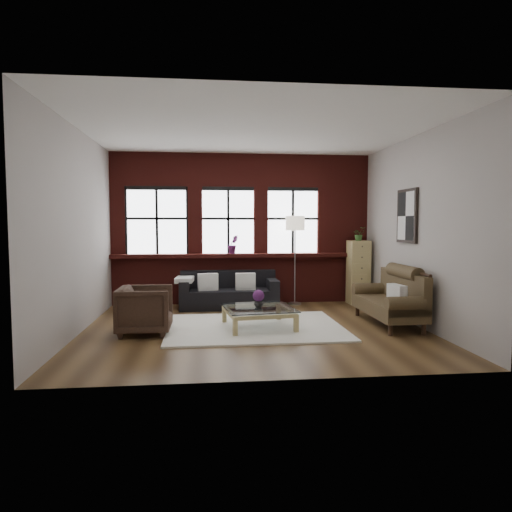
{
  "coord_description": "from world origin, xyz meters",
  "views": [
    {
      "loc": [
        -0.75,
        -7.34,
        1.72
      ],
      "look_at": [
        0.1,
        0.6,
        1.15
      ],
      "focal_mm": 32.0,
      "sensor_mm": 36.0,
      "label": 1
    }
  ],
  "objects": [
    {
      "name": "vintage_settee",
      "position": [
        2.3,
        0.06,
        0.48
      ],
      "size": [
        0.8,
        1.79,
        0.96
      ],
      "primitive_type": null,
      "color": "#45361F",
      "rests_on": "floor"
    },
    {
      "name": "window_right",
      "position": [
        1.1,
        2.45,
        1.75
      ],
      "size": [
        1.38,
        0.1,
        1.5
      ],
      "primitive_type": null,
      "color": "black",
      "rests_on": "brick_backwall"
    },
    {
      "name": "brick_backwall",
      "position": [
        0.0,
        2.44,
        1.6
      ],
      "size": [
        5.5,
        0.12,
        3.2
      ],
      "primitive_type": null,
      "color": "#591915",
      "rests_on": "floor"
    },
    {
      "name": "shag_rug",
      "position": [
        0.02,
        0.03,
        0.02
      ],
      "size": [
        2.87,
        2.26,
        0.03
      ],
      "primitive_type": "cube",
      "rotation": [
        0.0,
        0.0,
        0.01
      ],
      "color": "white",
      "rests_on": "floor"
    },
    {
      "name": "dark_sofa",
      "position": [
        -0.32,
        1.9,
        0.36
      ],
      "size": [
        1.99,
        0.8,
        0.72
      ],
      "primitive_type": null,
      "color": "black",
      "rests_on": "floor"
    },
    {
      "name": "wall_right",
      "position": [
        2.75,
        0.0,
        1.6
      ],
      "size": [
        0.0,
        5.0,
        5.0
      ],
      "primitive_type": "plane",
      "rotation": [
        1.57,
        0.0,
        -1.57
      ],
      "color": "#ACA6A0",
      "rests_on": "ground"
    },
    {
      "name": "drawer_chest",
      "position": [
        2.46,
        2.07,
        0.68
      ],
      "size": [
        0.42,
        0.42,
        1.36
      ],
      "primitive_type": "cube",
      "color": "tan",
      "rests_on": "floor"
    },
    {
      "name": "pillow_a",
      "position": [
        -0.74,
        1.8,
        0.55
      ],
      "size": [
        0.42,
        0.21,
        0.34
      ],
      "primitive_type": "cube",
      "rotation": [
        0.0,
        0.0,
        0.17
      ],
      "color": "silver",
      "rests_on": "dark_sofa"
    },
    {
      "name": "window_mid",
      "position": [
        -0.3,
        2.45,
        1.75
      ],
      "size": [
        1.38,
        0.1,
        1.5
      ],
      "primitive_type": null,
      "color": "black",
      "rests_on": "brick_backwall"
    },
    {
      "name": "ceiling",
      "position": [
        0.0,
        0.0,
        3.2
      ],
      "size": [
        5.5,
        5.5,
        0.0
      ],
      "primitive_type": "plane",
      "rotation": [
        3.14,
        0.0,
        0.0
      ],
      "color": "white",
      "rests_on": "ground"
    },
    {
      "name": "coffee_table",
      "position": [
        0.07,
        -0.02,
        0.17
      ],
      "size": [
        1.22,
        1.22,
        0.37
      ],
      "primitive_type": null,
      "rotation": [
        0.0,
        0.0,
        0.13
      ],
      "color": "tan",
      "rests_on": "shag_rug"
    },
    {
      "name": "sill_ledge",
      "position": [
        0.0,
        2.35,
        1.04
      ],
      "size": [
        5.5,
        0.3,
        0.08
      ],
      "primitive_type": "cube",
      "color": "#591915",
      "rests_on": "brick_backwall"
    },
    {
      "name": "floor_lamp",
      "position": [
        1.1,
        2.14,
        1.01
      ],
      "size": [
        0.4,
        0.4,
        2.03
      ],
      "primitive_type": null,
      "color": "#A5A5A8",
      "rests_on": "floor"
    },
    {
      "name": "wall_front",
      "position": [
        0.0,
        -2.5,
        1.6
      ],
      "size": [
        5.5,
        0.0,
        5.5
      ],
      "primitive_type": "plane",
      "rotation": [
        -1.57,
        0.0,
        0.0
      ],
      "color": "#ACA6A0",
      "rests_on": "ground"
    },
    {
      "name": "wall_left",
      "position": [
        -2.75,
        0.0,
        1.6
      ],
      "size": [
        0.0,
        5.0,
        5.0
      ],
      "primitive_type": "plane",
      "rotation": [
        1.57,
        0.0,
        1.57
      ],
      "color": "#ACA6A0",
      "rests_on": "ground"
    },
    {
      "name": "wall_back",
      "position": [
        0.0,
        2.5,
        1.6
      ],
      "size": [
        5.5,
        0.0,
        5.5
      ],
      "primitive_type": "plane",
      "rotation": [
        1.57,
        0.0,
        0.0
      ],
      "color": "#ACA6A0",
      "rests_on": "ground"
    },
    {
      "name": "wall_poster",
      "position": [
        2.72,
        0.3,
        1.85
      ],
      "size": [
        0.05,
        0.74,
        0.94
      ],
      "primitive_type": null,
      "color": "black",
      "rests_on": "wall_right"
    },
    {
      "name": "flowers",
      "position": [
        0.07,
        -0.02,
        0.54
      ],
      "size": [
        0.19,
        0.19,
        0.19
      ],
      "primitive_type": "sphere",
      "color": "#602265",
      "rests_on": "vase"
    },
    {
      "name": "pillow_settee",
      "position": [
        2.22,
        -0.49,
        0.59
      ],
      "size": [
        0.19,
        0.4,
        0.34
      ],
      "primitive_type": "cube",
      "rotation": [
        0.0,
        0.0,
        0.15
      ],
      "color": "silver",
      "rests_on": "vintage_settee"
    },
    {
      "name": "sill_plant",
      "position": [
        -0.2,
        2.32,
        1.28
      ],
      "size": [
        0.26,
        0.23,
        0.39
      ],
      "primitive_type": "imported",
      "rotation": [
        0.0,
        0.0,
        0.31
      ],
      "color": "#602265",
      "rests_on": "sill_ledge"
    },
    {
      "name": "armchair",
      "position": [
        -1.72,
        -0.17,
        0.37
      ],
      "size": [
        0.82,
        0.8,
        0.75
      ],
      "primitive_type": "imported",
      "rotation": [
        0.0,
        0.0,
        1.57
      ],
      "color": "#312118",
      "rests_on": "floor"
    },
    {
      "name": "floor",
      "position": [
        0.0,
        0.0,
        0.0
      ],
      "size": [
        5.5,
        5.5,
        0.0
      ],
      "primitive_type": "plane",
      "color": "#4A321B",
      "rests_on": "ground"
    },
    {
      "name": "potted_plant_top",
      "position": [
        2.46,
        2.07,
        1.5
      ],
      "size": [
        0.3,
        0.28,
        0.29
      ],
      "primitive_type": "imported",
      "rotation": [
        0.0,
        0.0,
        0.21
      ],
      "color": "#2D5923",
      "rests_on": "drawer_chest"
    },
    {
      "name": "pillow_b",
      "position": [
        0.01,
        1.8,
        0.55
      ],
      "size": [
        0.4,
        0.14,
        0.34
      ],
      "primitive_type": "cube",
      "rotation": [
        0.0,
        0.0,
        0.01
      ],
      "color": "silver",
      "rests_on": "dark_sofa"
    },
    {
      "name": "window_left",
      "position": [
        -1.8,
        2.45,
        1.75
      ],
      "size": [
        1.38,
        0.1,
        1.5
      ],
      "primitive_type": null,
      "color": "black",
      "rests_on": "brick_backwall"
    },
    {
      "name": "vase",
      "position": [
        0.07,
        -0.02,
        0.43
      ],
      "size": [
        0.18,
        0.18,
        0.15
      ],
      "primitive_type": "imported",
      "rotation": [
        0.0,
        0.0,
        -0.25
      ],
      "color": "#B2B2B2",
      "rests_on": "coffee_table"
    }
  ]
}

